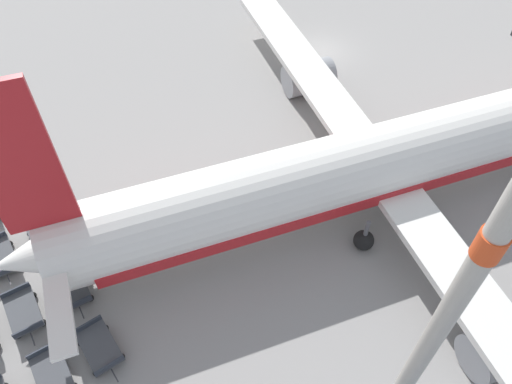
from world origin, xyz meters
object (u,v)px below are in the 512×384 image
object	(u,v)px
baggage_dolly_row_mid_a_col_d	(53,375)
apron_light_mast	(435,334)
airplane	(399,157)
baggage_dolly_row_mid_b_col_b	(44,237)
baggage_dolly_row_mid_b_col_d	(100,347)
baggage_dolly_row_mid_b_col_c	(71,288)
baggage_dolly_row_mid_a_col_b	(0,258)
baggage_dolly_row_mid_a_col_c	(23,312)
baggage_dolly_row_mid_b_col_a	(25,192)

from	to	relation	value
baggage_dolly_row_mid_a_col_d	apron_light_mast	size ratio (longest dim) A/B	0.16
airplane	baggage_dolly_row_mid_b_col_b	world-z (taller)	airplane
baggage_dolly_row_mid_b_col_d	apron_light_mast	bearing A→B (deg)	40.02
baggage_dolly_row_mid_b_col_c	baggage_dolly_row_mid_b_col_d	xyz separation A→B (m)	(3.75, 0.46, 0.00)
baggage_dolly_row_mid_b_col_d	apron_light_mast	size ratio (longest dim) A/B	0.16
baggage_dolly_row_mid_a_col_b	apron_light_mast	size ratio (longest dim) A/B	0.16
airplane	baggage_dolly_row_mid_a_col_d	distance (m)	20.59
baggage_dolly_row_mid_a_col_c	baggage_dolly_row_mid_b_col_c	world-z (taller)	same
baggage_dolly_row_mid_b_col_c	baggage_dolly_row_mid_b_col_d	bearing A→B (deg)	7.05
baggage_dolly_row_mid_b_col_b	baggage_dolly_row_mid_b_col_d	size ratio (longest dim) A/B	1.00
baggage_dolly_row_mid_a_col_b	baggage_dolly_row_mid_a_col_d	world-z (taller)	same
baggage_dolly_row_mid_a_col_c	baggage_dolly_row_mid_b_col_a	bearing A→B (deg)	170.22
airplane	apron_light_mast	world-z (taller)	apron_light_mast
airplane	baggage_dolly_row_mid_a_col_c	world-z (taller)	airplane
baggage_dolly_row_mid_b_col_d	baggage_dolly_row_mid_a_col_d	bearing A→B (deg)	-81.19
baggage_dolly_row_mid_a_col_c	baggage_dolly_row_mid_b_col_b	world-z (taller)	same
baggage_dolly_row_mid_b_col_b	baggage_dolly_row_mid_b_col_c	world-z (taller)	same
baggage_dolly_row_mid_b_col_a	baggage_dolly_row_mid_b_col_d	size ratio (longest dim) A/B	1.00
baggage_dolly_row_mid_b_col_b	baggage_dolly_row_mid_b_col_d	xyz separation A→B (m)	(7.57, 1.08, 0.00)
airplane	baggage_dolly_row_mid_b_col_d	xyz separation A→B (m)	(2.15, -18.06, -2.56)
airplane	baggage_dolly_row_mid_a_col_d	size ratio (longest dim) A/B	13.28
apron_light_mast	baggage_dolly_row_mid_a_col_d	bearing A→B (deg)	-131.80
baggage_dolly_row_mid_a_col_b	baggage_dolly_row_mid_a_col_d	distance (m)	7.66
baggage_dolly_row_mid_b_col_d	baggage_dolly_row_mid_b_col_b	bearing A→B (deg)	-171.87
baggage_dolly_row_mid_a_col_d	baggage_dolly_row_mid_b_col_c	world-z (taller)	same
airplane	apron_light_mast	size ratio (longest dim) A/B	2.15
baggage_dolly_row_mid_b_col_b	apron_light_mast	distance (m)	22.57
baggage_dolly_row_mid_b_col_c	baggage_dolly_row_mid_a_col_b	bearing A→B (deg)	-139.47
baggage_dolly_row_mid_a_col_d	baggage_dolly_row_mid_a_col_b	bearing A→B (deg)	-170.89
baggage_dolly_row_mid_a_col_c	airplane	bearing A→B (deg)	86.54
baggage_dolly_row_mid_a_col_b	apron_light_mast	xyz separation A→B (m)	(16.58, 11.29, 11.95)
airplane	baggage_dolly_row_mid_b_col_c	xyz separation A→B (m)	(-1.60, -18.52, -2.56)
apron_light_mast	baggage_dolly_row_mid_b_col_a	bearing A→B (deg)	-155.68
baggage_dolly_row_mid_b_col_a	baggage_dolly_row_mid_b_col_b	bearing A→B (deg)	6.39
apron_light_mast	baggage_dolly_row_mid_b_col_b	bearing A→B (deg)	-152.17
baggage_dolly_row_mid_a_col_b	baggage_dolly_row_mid_b_col_d	distance (m)	8.00
airplane	baggage_dolly_row_mid_a_col_c	bearing A→B (deg)	-93.46
baggage_dolly_row_mid_b_col_b	apron_light_mast	size ratio (longest dim) A/B	0.16
baggage_dolly_row_mid_b_col_b	baggage_dolly_row_mid_b_col_c	xyz separation A→B (m)	(3.83, 0.62, 0.00)
baggage_dolly_row_mid_a_col_c	apron_light_mast	xyz separation A→B (m)	(12.77, 10.73, 11.95)
baggage_dolly_row_mid_b_col_b	apron_light_mast	world-z (taller)	apron_light_mast
baggage_dolly_row_mid_a_col_d	baggage_dolly_row_mid_b_col_b	world-z (taller)	same
baggage_dolly_row_mid_a_col_d	baggage_dolly_row_mid_b_col_a	distance (m)	11.73
baggage_dolly_row_mid_b_col_a	baggage_dolly_row_mid_b_col_c	distance (m)	7.69
baggage_dolly_row_mid_a_col_b	baggage_dolly_row_mid_a_col_d	xyz separation A→B (m)	(7.57, 1.21, 0.00)
baggage_dolly_row_mid_a_col_d	apron_light_mast	distance (m)	18.05
baggage_dolly_row_mid_a_col_c	baggage_dolly_row_mid_a_col_d	size ratio (longest dim) A/B	1.00
baggage_dolly_row_mid_a_col_c	baggage_dolly_row_mid_b_col_b	distance (m)	4.53
baggage_dolly_row_mid_b_col_a	baggage_dolly_row_mid_a_col_d	bearing A→B (deg)	-3.50
airplane	baggage_dolly_row_mid_b_col_a	xyz separation A→B (m)	(-9.21, -19.56, -2.56)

